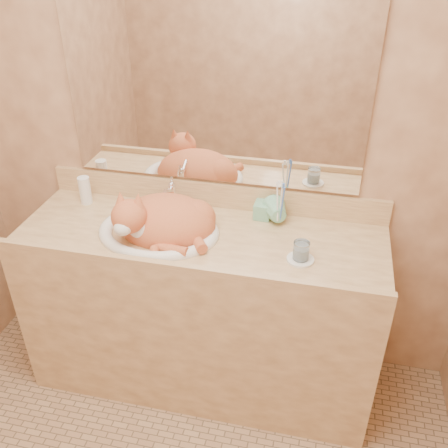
% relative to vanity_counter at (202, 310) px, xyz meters
% --- Properties ---
extents(wall_back, '(2.40, 0.02, 2.50)m').
position_rel_vanity_counter_xyz_m(wall_back, '(0.00, 0.28, 0.82)').
color(wall_back, '#8F5E41').
rests_on(wall_back, ground).
extents(vanity_counter, '(1.60, 0.55, 0.85)m').
position_rel_vanity_counter_xyz_m(vanity_counter, '(0.00, 0.00, 0.00)').
color(vanity_counter, '#9E7347').
rests_on(vanity_counter, floor).
extents(mirror, '(1.30, 0.02, 0.80)m').
position_rel_vanity_counter_xyz_m(mirror, '(0.00, 0.26, 0.97)').
color(mirror, white).
rests_on(mirror, wall_back).
extents(sink_basin, '(0.54, 0.46, 0.16)m').
position_rel_vanity_counter_xyz_m(sink_basin, '(-0.18, -0.02, 0.51)').
color(sink_basin, white).
rests_on(sink_basin, vanity_counter).
extents(faucet, '(0.06, 0.12, 0.16)m').
position_rel_vanity_counter_xyz_m(faucet, '(-0.18, 0.18, 0.50)').
color(faucet, white).
rests_on(faucet, vanity_counter).
extents(cat, '(0.45, 0.37, 0.23)m').
position_rel_vanity_counter_xyz_m(cat, '(-0.16, -0.02, 0.50)').
color(cat, '#B84E2A').
rests_on(cat, sink_basin).
extents(soap_dispenser, '(0.08, 0.08, 0.17)m').
position_rel_vanity_counter_xyz_m(soap_dispenser, '(0.24, 0.17, 0.51)').
color(soap_dispenser, '#74BA95').
rests_on(soap_dispenser, vanity_counter).
extents(toothbrush_cup, '(0.15, 0.15, 0.10)m').
position_rel_vanity_counter_xyz_m(toothbrush_cup, '(0.32, 0.14, 0.48)').
color(toothbrush_cup, '#74BA95').
rests_on(toothbrush_cup, vanity_counter).
extents(toothbrushes, '(0.04, 0.04, 0.23)m').
position_rel_vanity_counter_xyz_m(toothbrushes, '(0.32, 0.14, 0.56)').
color(toothbrushes, white).
rests_on(toothbrushes, toothbrush_cup).
extents(saucer, '(0.11, 0.11, 0.01)m').
position_rel_vanity_counter_xyz_m(saucer, '(0.44, -0.09, 0.43)').
color(saucer, white).
rests_on(saucer, vanity_counter).
extents(water_glass, '(0.06, 0.06, 0.08)m').
position_rel_vanity_counter_xyz_m(water_glass, '(0.44, -0.09, 0.47)').
color(water_glass, silver).
rests_on(water_glass, saucer).
extents(lotion_bottle, '(0.06, 0.06, 0.13)m').
position_rel_vanity_counter_xyz_m(lotion_bottle, '(-0.60, 0.16, 0.49)').
color(lotion_bottle, white).
rests_on(lotion_bottle, vanity_counter).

